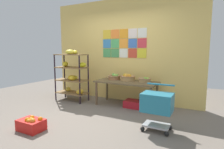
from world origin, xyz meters
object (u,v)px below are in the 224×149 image
at_px(display_table, 126,84).
at_px(orange_crate_foreground, 31,124).
at_px(fruit_basket_centre, 128,78).
at_px(fruit_basket_left, 145,80).
at_px(produce_crate_under_table, 133,104).
at_px(fruit_basket_back_right, 114,77).
at_px(banana_shelf_unit, 72,72).
at_px(shopping_cart, 157,104).

height_order(display_table, orange_crate_foreground, display_table).
relative_size(fruit_basket_centre, orange_crate_foreground, 0.85).
relative_size(fruit_basket_left, fruit_basket_centre, 0.81).
bearing_deg(fruit_basket_centre, orange_crate_foreground, -111.12).
xyz_separation_m(fruit_basket_centre, produce_crate_under_table, (0.23, -0.17, -0.63)).
xyz_separation_m(produce_crate_under_table, orange_crate_foreground, (-1.11, -2.11, 0.03)).
bearing_deg(produce_crate_under_table, fruit_basket_left, 32.49).
xyz_separation_m(fruit_basket_centre, fruit_basket_back_right, (-0.39, -0.02, -0.01)).
bearing_deg(produce_crate_under_table, fruit_basket_back_right, 166.33).
relative_size(display_table, produce_crate_under_table, 3.62).
relative_size(fruit_basket_back_right, orange_crate_foreground, 0.74).
height_order(banana_shelf_unit, display_table, banana_shelf_unit).
xyz_separation_m(produce_crate_under_table, shopping_cart, (0.86, -1.07, 0.39)).
distance_m(display_table, orange_crate_foreground, 2.38).
distance_m(banana_shelf_unit, shopping_cart, 2.80).
bearing_deg(fruit_basket_left, banana_shelf_unit, -170.37).
xyz_separation_m(display_table, orange_crate_foreground, (-0.89, -2.16, -0.45)).
bearing_deg(fruit_basket_left, fruit_basket_centre, 177.61).
bearing_deg(fruit_basket_centre, fruit_basket_left, -2.39).
xyz_separation_m(display_table, fruit_basket_back_right, (-0.40, 0.10, 0.14)).
height_order(fruit_basket_centre, orange_crate_foreground, fruit_basket_centre).
xyz_separation_m(fruit_basket_left, fruit_basket_centre, (-0.46, 0.02, 0.02)).
relative_size(banana_shelf_unit, shopping_cart, 1.78).
bearing_deg(shopping_cart, fruit_basket_left, 114.68).
bearing_deg(produce_crate_under_table, display_table, 167.50).
relative_size(produce_crate_under_table, orange_crate_foreground, 0.95).
relative_size(banana_shelf_unit, display_table, 0.92).
relative_size(fruit_basket_back_right, shopping_cart, 0.41).
relative_size(fruit_basket_left, shopping_cart, 0.39).
bearing_deg(display_table, shopping_cart, -46.10).
bearing_deg(display_table, banana_shelf_unit, -171.21).
distance_m(display_table, fruit_basket_centre, 0.19).
bearing_deg(fruit_basket_left, orange_crate_foreground, -120.72).
relative_size(produce_crate_under_table, shopping_cart, 0.53).
height_order(fruit_basket_back_right, produce_crate_under_table, fruit_basket_back_right).
distance_m(fruit_basket_centre, fruit_basket_back_right, 0.39).
distance_m(fruit_basket_centre, orange_crate_foreground, 2.51).
bearing_deg(shopping_cart, banana_shelf_unit, 159.00).
distance_m(banana_shelf_unit, fruit_basket_back_right, 1.21).
xyz_separation_m(fruit_basket_back_right, produce_crate_under_table, (0.62, -0.15, -0.62)).
bearing_deg(produce_crate_under_table, shopping_cart, -51.24).
bearing_deg(produce_crate_under_table, banana_shelf_unit, -173.80).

